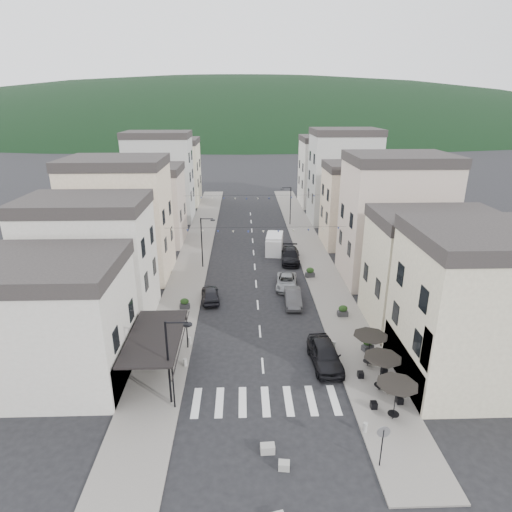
{
  "coord_description": "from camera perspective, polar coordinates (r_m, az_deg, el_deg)",
  "views": [
    {
      "loc": [
        -1.36,
        -20.89,
        18.45
      ],
      "look_at": [
        -0.04,
        20.12,
        3.5
      ],
      "focal_mm": 30.0,
      "sensor_mm": 36.0,
      "label": 1
    }
  ],
  "objects": [
    {
      "name": "parked_car_a",
      "position": [
        32.7,
        9.19,
        -12.81
      ],
      "size": [
        2.31,
        5.16,
        1.72
      ],
      "primitive_type": "imported",
      "rotation": [
        0.0,
        0.0,
        0.06
      ],
      "color": "black",
      "rests_on": "ground"
    },
    {
      "name": "concrete_block_a",
      "position": [
        26.06,
        1.55,
        -24.29
      ],
      "size": [
        0.82,
        0.54,
        0.5
      ],
      "primitive_type": "cube",
      "rotation": [
        0.0,
        0.0,
        0.05
      ],
      "color": "gray",
      "rests_on": "ground"
    },
    {
      "name": "pedestrian_b",
      "position": [
        37.25,
        -13.93,
        -8.77
      ],
      "size": [
        0.78,
        0.63,
        1.52
      ],
      "primitive_type": "imported",
      "rotation": [
        0.0,
        0.0,
        -0.07
      ],
      "color": "#27212C",
      "rests_on": "sidewalk_left"
    },
    {
      "name": "parked_car_c",
      "position": [
        44.83,
        4.09,
        -3.44
      ],
      "size": [
        2.66,
        4.86,
        1.29
      ],
      "primitive_type": "imported",
      "rotation": [
        0.0,
        0.0,
        -0.11
      ],
      "color": "gray",
      "rests_on": "ground"
    },
    {
      "name": "pedestrian_a",
      "position": [
        36.84,
        -12.09,
        -8.86
      ],
      "size": [
        0.71,
        0.65,
        1.63
      ],
      "primitive_type": "imported",
      "rotation": [
        0.0,
        0.0,
        0.56
      ],
      "color": "black",
      "rests_on": "sidewalk_left"
    },
    {
      "name": "hill_backdrop",
      "position": [
        321.43,
        -1.68,
        16.72
      ],
      "size": [
        640.0,
        360.0,
        70.0
      ],
      "primitive_type": "ellipsoid",
      "color": "black",
      "rests_on": "ground"
    },
    {
      "name": "ground",
      "position": [
        27.91,
        1.52,
        -21.38
      ],
      "size": [
        700.0,
        700.0,
        0.0
      ],
      "primitive_type": "plane",
      "color": "black",
      "rests_on": "ground"
    },
    {
      "name": "bunting_far",
      "position": [
        60.28,
        -0.52,
        7.76
      ],
      "size": [
        19.0,
        0.28,
        0.62
      ],
      "color": "black",
      "rests_on": "ground"
    },
    {
      "name": "bistro_building",
      "position": [
        32.44,
        27.87,
        -6.99
      ],
      "size": [
        10.0,
        8.0,
        10.0
      ],
      "primitive_type": "cube",
      "color": "#B5AC90",
      "rests_on": "ground"
    },
    {
      "name": "buildings_row_right",
      "position": [
        60.86,
        13.43,
        7.98
      ],
      "size": [
        10.2,
        54.16,
        14.5
      ],
      "color": "#B5AC90",
      "rests_on": "ground"
    },
    {
      "name": "parked_car_d",
      "position": [
        51.9,
        4.61,
        0.04
      ],
      "size": [
        2.6,
        5.52,
        1.56
      ],
      "primitive_type": "imported",
      "rotation": [
        0.0,
        0.0,
        -0.08
      ],
      "color": "black",
      "rests_on": "ground"
    },
    {
      "name": "concrete_block_b",
      "position": [
        25.31,
        3.76,
        -26.1
      ],
      "size": [
        0.65,
        0.52,
        0.45
      ],
      "primitive_type": "cube",
      "rotation": [
        0.0,
        0.0,
        -0.13
      ],
      "color": "gray",
      "rests_on": "ground"
    },
    {
      "name": "streetlamp_left_near",
      "position": [
        27.6,
        -11.13,
        -12.72
      ],
      "size": [
        1.7,
        0.56,
        6.0
      ],
      "color": "black",
      "rests_on": "ground"
    },
    {
      "name": "sidewalk_right",
      "position": [
        56.7,
        7.25,
        0.92
      ],
      "size": [
        4.0,
        76.0,
        0.12
      ],
      "primitive_type": "cube",
      "color": "slate",
      "rests_on": "ground"
    },
    {
      "name": "planter_la",
      "position": [
        32.87,
        -13.04,
        -13.18
      ],
      "size": [
        1.18,
        0.72,
        1.27
      ],
      "rotation": [
        0.0,
        0.0,
        0.09
      ],
      "color": "#2C2C2E",
      "rests_on": "sidewalk_left"
    },
    {
      "name": "parked_car_e",
      "position": [
        42.06,
        -6.11,
        -5.07
      ],
      "size": [
        2.15,
        4.29,
        1.4
      ],
      "primitive_type": "imported",
      "rotation": [
        0.0,
        0.0,
        3.26
      ],
      "color": "black",
      "rests_on": "ground"
    },
    {
      "name": "boutique_awning",
      "position": [
        30.66,
        -12.88,
        -10.55
      ],
      "size": [
        3.77,
        7.5,
        3.28
      ],
      "color": "black",
      "rests_on": "ground"
    },
    {
      "name": "bollards",
      "position": [
        31.99,
        0.94,
        -14.29
      ],
      "size": [
        11.66,
        10.26,
        0.6
      ],
      "color": "gray",
      "rests_on": "ground"
    },
    {
      "name": "planter_rc",
      "position": [
        47.45,
        7.22,
        -2.18
      ],
      "size": [
        1.06,
        0.71,
        1.1
      ],
      "rotation": [
        0.0,
        0.0,
        0.18
      ],
      "color": "#2E2F31",
      "rests_on": "sidewalk_right"
    },
    {
      "name": "sidewalk_left",
      "position": [
        56.33,
        -8.0,
        0.76
      ],
      "size": [
        4.0,
        76.0,
        0.12
      ],
      "primitive_type": "cube",
      "color": "slate",
      "rests_on": "ground"
    },
    {
      "name": "planter_lb",
      "position": [
        40.69,
        -9.49,
        -6.27
      ],
      "size": [
        0.92,
        0.51,
        1.03
      ],
      "rotation": [
        0.0,
        0.0,
        -0.01
      ],
      "color": "#2D2D30",
      "rests_on": "sidewalk_left"
    },
    {
      "name": "boutique_building",
      "position": [
        32.85,
        -27.43,
        -8.53
      ],
      "size": [
        12.0,
        8.0,
        8.0
      ],
      "primitive_type": "cube",
      "color": "#BCB8AC",
      "rests_on": "ground"
    },
    {
      "name": "traffic_sign",
      "position": [
        25.04,
        16.55,
        -22.29
      ],
      "size": [
        0.7,
        0.07,
        2.7
      ],
      "color": "black",
      "rests_on": "ground"
    },
    {
      "name": "cafe_terrace",
      "position": [
        30.04,
        16.48,
        -13.31
      ],
      "size": [
        2.5,
        8.1,
        2.53
      ],
      "color": "black",
      "rests_on": "ground"
    },
    {
      "name": "streetlamp_right_far",
      "position": [
        66.94,
        4.39,
        7.23
      ],
      "size": [
        1.7,
        0.56,
        6.0
      ],
      "color": "black",
      "rests_on": "ground"
    },
    {
      "name": "streetlamp_left_far",
      "position": [
        49.36,
        -6.95,
        2.48
      ],
      "size": [
        1.7,
        0.56,
        6.0
      ],
      "color": "black",
      "rests_on": "ground"
    },
    {
      "name": "parked_car_b",
      "position": [
        41.24,
        4.95,
        -5.55
      ],
      "size": [
        1.65,
        4.33,
        1.41
      ],
      "primitive_type": "imported",
      "rotation": [
        0.0,
        0.0,
        -0.04
      ],
      "color": "#38373A",
      "rests_on": "ground"
    },
    {
      "name": "delivery_van",
      "position": [
        55.11,
        2.47,
        1.75
      ],
      "size": [
        2.64,
        5.29,
        2.43
      ],
      "rotation": [
        0.0,
        0.0,
        -0.13
      ],
      "color": "silver",
      "rests_on": "ground"
    },
    {
      "name": "planter_ra",
      "position": [
        35.02,
        14.68,
        -11.35
      ],
      "size": [
        1.02,
        0.82,
        1.0
      ],
      "rotation": [
        0.0,
        0.0,
        0.43
      ],
      "color": "#2E2E30",
      "rests_on": "sidewalk_right"
    },
    {
      "name": "bunting_near",
      "position": [
        44.78,
        -0.03,
        3.41
      ],
      "size": [
        19.0,
        0.28,
        0.62
      ],
      "color": "black",
      "rests_on": "ground"
    },
    {
      "name": "planter_rb",
      "position": [
        39.6,
        11.5,
        -7.17
      ],
      "size": [
        0.94,
        0.52,
        1.04
      ],
      "rotation": [
        0.0,
        0.0,
        0.01
      ],
      "color": "#2D2D2F",
      "rests_on": "sidewalk_right"
    },
    {
      "name": "buildings_row_left",
      "position": [
        61.35,
        -14.31,
        7.81
      ],
      "size": [
        10.2,
        54.16,
        14.0
      ],
      "color": "#BCB8AC",
      "rests_on": "ground"
    }
  ]
}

